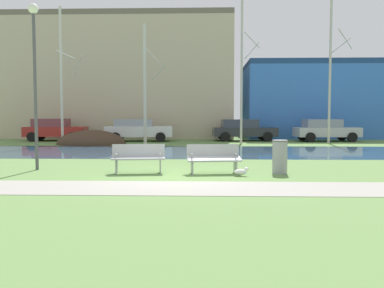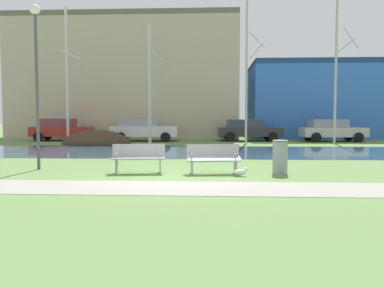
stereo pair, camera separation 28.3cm
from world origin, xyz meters
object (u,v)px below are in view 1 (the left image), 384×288
Objects in this scene: parked_van_nearest_red at (55,129)px; parked_wagon_fourth_silver at (325,130)px; streetlamp at (34,59)px; parked_sedan_second_white at (138,130)px; bench_left at (138,158)px; trash_bin at (280,156)px; seagull at (241,172)px; parked_hatch_third_dark at (243,130)px; bench_right at (214,158)px.

parked_wagon_fourth_silver is (18.30, 0.04, -0.01)m from parked_van_nearest_red.
parked_sedan_second_white is at bearing 86.72° from streetlamp.
parked_sedan_second_white is 12.56m from parked_wagon_fourth_silver.
parked_sedan_second_white reaches higher than bench_left.
trash_bin is 8.22m from streetlamp.
bench_left is 0.37× the size of parked_sedan_second_white.
trash_bin is at bearing 26.31° from seagull.
parked_wagon_fourth_silver is (5.46, -0.44, 0.01)m from parked_hatch_third_dark.
trash_bin is 0.24× the size of parked_van_nearest_red.
parked_van_nearest_red is at bearing 107.84° from streetlamp.
bench_left is at bearing -105.61° from parked_hatch_third_dark.
bench_left and bench_right have the same top height.
parked_hatch_third_dark is (12.84, 0.48, -0.02)m from parked_van_nearest_red.
parked_van_nearest_red reaches higher than bench_right.
parked_sedan_second_white reaches higher than bench_right.
parked_wagon_fourth_silver reaches higher than seagull.
parked_sedan_second_white reaches higher than parked_hatch_third_dark.
bench_right is 1.64× the size of trash_bin.
trash_bin is 1.39m from seagull.
bench_left is 0.38× the size of parked_hatch_third_dark.
bench_left is at bearing -179.69° from trash_bin.
trash_bin is 0.23× the size of parked_hatch_third_dark.
bench_left is 18.80m from parked_wagon_fourth_silver.
parked_van_nearest_red is 0.97× the size of parked_wagon_fourth_silver.
seagull is 0.10× the size of parked_hatch_third_dark.
parked_hatch_third_dark reaches higher than seagull.
parked_hatch_third_dark is (7.09, 0.76, -0.02)m from parked_sedan_second_white.
streetlamp is at bearing -72.16° from parked_van_nearest_red.
seagull is (-1.20, -0.59, -0.39)m from trash_bin.
seagull is at bearing -95.09° from parked_hatch_third_dark.
bench_right reaches higher than seagull.
bench_left is at bearing -80.81° from parked_sedan_second_white.
parked_van_nearest_red is at bearing 177.25° from parked_sedan_second_white.
parked_van_nearest_red is at bearing 117.54° from bench_left.
parked_wagon_fourth_silver is at bearing 48.66° from streetlamp.
streetlamp is at bearing 168.98° from bench_left.
bench_left is 17.89m from parked_van_nearest_red.
trash_bin is 0.22× the size of parked_sedan_second_white.
bench_right is at bearing 144.12° from seagull.
parked_hatch_third_dark is (7.95, 15.69, -2.74)m from streetlamp.
parked_sedan_second_white is at bearing -173.89° from parked_hatch_third_dark.
parked_van_nearest_red is (-8.27, 15.86, 0.32)m from bench_left.
trash_bin is at bearing -4.75° from streetlamp.
parked_wagon_fourth_silver is at bearing 57.76° from bench_left.
parked_sedan_second_white is at bearing 107.11° from bench_right.
parked_van_nearest_red is 5.76m from parked_sedan_second_white.
bench_right is (2.27, 0.00, 0.00)m from bench_left.
streetlamp is (-5.65, 0.66, 3.04)m from bench_right.
parked_sedan_second_white is at bearing 99.19° from bench_left.
parked_van_nearest_red is at bearing -177.85° from parked_hatch_third_dark.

